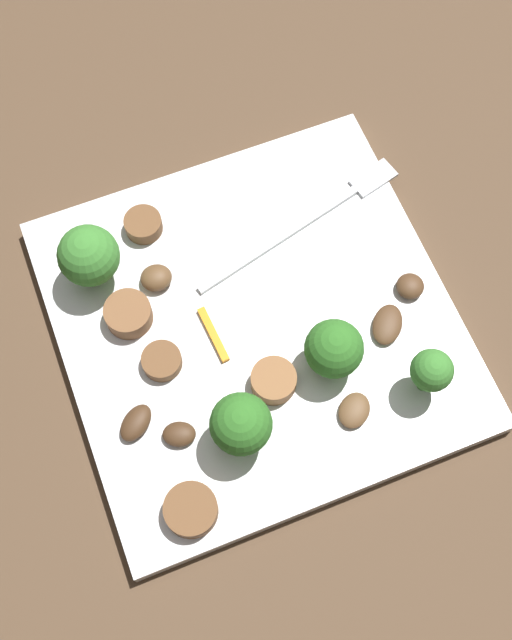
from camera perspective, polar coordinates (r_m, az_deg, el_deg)
ground_plane at (r=0.59m, az=0.00°, el=-0.56°), size 1.40×1.40×0.00m
plate at (r=0.58m, az=0.00°, el=-0.28°), size 0.27×0.27×0.02m
fork at (r=0.61m, az=4.06°, el=7.28°), size 0.18×0.06×0.00m
broccoli_floret_0 at (r=0.54m, az=5.53°, el=-2.05°), size 0.04×0.04×0.05m
broccoli_floret_1 at (r=0.57m, az=-11.75°, el=4.45°), size 0.04×0.04×0.06m
broccoli_floret_2 at (r=0.54m, az=12.31°, el=-3.54°), size 0.03×0.03×0.05m
broccoli_floret_3 at (r=0.52m, az=-1.07°, el=-7.39°), size 0.04×0.04×0.05m
sausage_slice_0 at (r=0.54m, az=-4.63°, el=-13.24°), size 0.04×0.04×0.01m
sausage_slice_1 at (r=0.56m, az=-6.68°, el=-2.90°), size 0.04×0.04×0.01m
sausage_slice_2 at (r=0.61m, az=-7.97°, el=6.70°), size 0.04×0.04×0.01m
sausage_slice_3 at (r=0.55m, az=1.25°, el=-4.32°), size 0.04×0.04×0.01m
sausage_slice_4 at (r=0.58m, az=-9.01°, el=0.41°), size 0.04×0.04×0.02m
mushroom_0 at (r=0.58m, az=9.27°, el=-0.32°), size 0.04×0.04×0.01m
mushroom_1 at (r=0.56m, az=6.96°, el=-6.36°), size 0.03×0.03×0.01m
mushroom_2 at (r=0.55m, az=-8.50°, el=-7.20°), size 0.03×0.03×0.01m
mushroom_3 at (r=0.55m, az=-5.46°, el=-8.04°), size 0.03×0.02×0.01m
mushroom_4 at (r=0.59m, az=-7.08°, el=2.98°), size 0.03×0.02×0.01m
mushroom_5 at (r=0.59m, az=10.85°, el=2.37°), size 0.03×0.03×0.01m
pepper_strip_0 at (r=0.57m, az=-3.05°, el=-0.99°), size 0.01×0.04×0.00m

